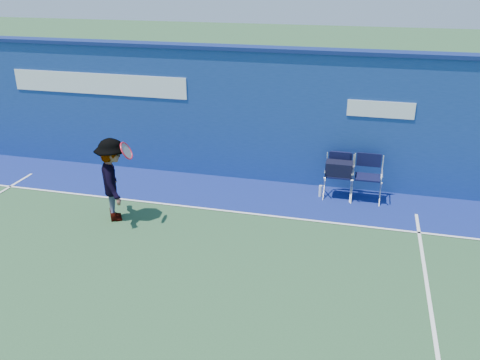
% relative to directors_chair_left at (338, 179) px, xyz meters
% --- Properties ---
extents(ground, '(80.00, 80.00, 0.00)m').
position_rel_directors_chair_left_xyz_m(ground, '(-2.86, -4.51, -0.41)').
color(ground, '#2A4F2E').
rests_on(ground, ground).
extents(stadium_wall, '(24.00, 0.50, 3.08)m').
position_rel_directors_chair_left_xyz_m(stadium_wall, '(-2.86, 0.69, 1.14)').
color(stadium_wall, navy).
rests_on(stadium_wall, ground).
extents(out_of_bounds_strip, '(24.00, 1.80, 0.01)m').
position_rel_directors_chair_left_xyz_m(out_of_bounds_strip, '(-2.86, -0.41, -0.41)').
color(out_of_bounds_strip, navy).
rests_on(out_of_bounds_strip, ground).
extents(court_lines, '(24.00, 12.00, 0.01)m').
position_rel_directors_chair_left_xyz_m(court_lines, '(-2.86, -3.91, -0.40)').
color(court_lines, white).
rests_on(court_lines, out_of_bounds_strip).
extents(directors_chair_left, '(0.57, 0.53, 0.97)m').
position_rel_directors_chair_left_xyz_m(directors_chair_left, '(0.00, 0.00, 0.00)').
color(directors_chair_left, silver).
rests_on(directors_chair_left, ground).
extents(directors_chair_right, '(0.59, 0.53, 0.99)m').
position_rel_directors_chair_left_xyz_m(directors_chair_right, '(0.61, -0.02, -0.10)').
color(directors_chair_right, silver).
rests_on(directors_chair_right, ground).
extents(water_bottle, '(0.07, 0.07, 0.27)m').
position_rel_directors_chair_left_xyz_m(water_bottle, '(-0.36, -0.10, -0.28)').
color(water_bottle, white).
rests_on(water_bottle, ground).
extents(tennis_player, '(1.10, 1.25, 1.69)m').
position_rel_directors_chair_left_xyz_m(tennis_player, '(-4.23, -2.15, 0.43)').
color(tennis_player, '#EA4738').
rests_on(tennis_player, ground).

